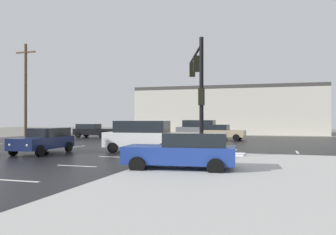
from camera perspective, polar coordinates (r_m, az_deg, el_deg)
The scene contains 14 objects.
ground_plane at distance 25.75m, azimuth -2.76°, elevation -5.07°, with size 120.00×120.00×0.00m, color slate.
road_asphalt at distance 25.75m, azimuth -2.76°, elevation -5.05°, with size 44.00×44.00×0.02m, color black.
snow_strip_curbside at distance 20.58m, azimuth 6.67°, elevation -5.80°, with size 4.00×1.60×0.06m, color white.
lane_markings at distance 24.06m, azimuth -1.16°, elevation -5.35°, with size 36.15×36.15×0.01m.
traffic_signal_mast at distance 20.23m, azimuth 4.90°, elevation 5.98°, with size 1.93×5.28×6.34m.
fire_hydrant at distance 18.14m, azimuth 7.62°, elevation -5.38°, with size 0.48×0.26×0.79m.
strip_building_background at distance 53.09m, azimuth 9.77°, elevation 1.12°, with size 26.81×8.00×6.89m.
suv_grey at distance 38.84m, azimuth 5.04°, elevation -1.84°, with size 4.87×2.23×2.03m.
sedan_black at distance 41.94m, azimuth -12.12°, elevation -2.04°, with size 4.57×2.09×1.58m.
sedan_tan at distance 36.55m, azimuth 8.55°, elevation -2.31°, with size 4.64×2.30×1.58m.
sedan_blue at distance 14.49m, azimuth 2.57°, elevation -5.42°, with size 4.66×2.38×1.58m.
suv_white at distance 22.98m, azimuth -4.21°, elevation -2.92°, with size 4.91×2.36×2.03m.
sedan_navy at distance 23.40m, azimuth -19.34°, elevation -3.44°, with size 2.12×4.58×1.58m.
utility_pole_far at distance 37.07m, azimuth -22.01°, elevation 4.08°, with size 2.20×0.28×9.47m.
Camera 1 is at (8.67, -24.15, 2.15)m, focal length 37.74 mm.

